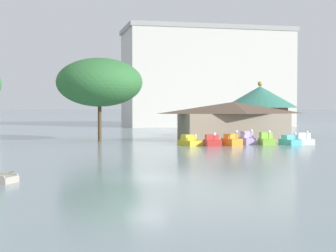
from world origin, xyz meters
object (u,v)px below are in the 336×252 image
object	(u,v)px
boathouse	(233,121)
green_roof_pavilion	(260,108)
pedal_boat_orange	(232,141)
pedal_boat_white	(304,140)
pedal_boat_lavender	(248,139)
pedal_boat_cyan	(290,141)
background_building_block	(206,78)
pedal_boat_red	(212,141)
shoreline_tree_mid	(99,82)
pedal_boat_yellow	(190,141)
pedal_boat_lime	(266,140)

from	to	relation	value
boathouse	green_roof_pavilion	size ratio (longest dim) A/B	1.32
pedal_boat_orange	pedal_boat_white	bearing A→B (deg)	79.31
pedal_boat_lavender	boathouse	bearing A→B (deg)	174.24
pedal_boat_cyan	pedal_boat_white	bearing A→B (deg)	91.40
background_building_block	pedal_boat_white	bearing A→B (deg)	-96.38
pedal_boat_white	pedal_boat_red	bearing A→B (deg)	-81.16
pedal_boat_lavender	shoreline_tree_mid	size ratio (longest dim) A/B	0.22
pedal_boat_white	background_building_block	distance (m)	60.97
pedal_boat_white	pedal_boat_yellow	bearing A→B (deg)	-86.46
pedal_boat_lavender	green_roof_pavilion	size ratio (longest dim) A/B	0.22
background_building_block	pedal_boat_yellow	bearing A→B (deg)	-108.98
pedal_boat_orange	green_roof_pavilion	xyz separation A→B (m)	(9.49, 14.36, 3.67)
pedal_boat_red	green_roof_pavilion	world-z (taller)	green_roof_pavilion
pedal_boat_lime	pedal_boat_white	world-z (taller)	pedal_boat_lime
pedal_boat_lavender	pedal_boat_lime	world-z (taller)	pedal_boat_lavender
pedal_boat_orange	shoreline_tree_mid	size ratio (longest dim) A/B	0.24
pedal_boat_orange	green_roof_pavilion	distance (m)	17.60
shoreline_tree_mid	pedal_boat_lavender	bearing A→B (deg)	-29.54
pedal_boat_orange	green_roof_pavilion	world-z (taller)	green_roof_pavilion
pedal_boat_lavender	shoreline_tree_mid	world-z (taller)	shoreline_tree_mid
pedal_boat_red	shoreline_tree_mid	xyz separation A→B (m)	(-11.50, 10.58, 6.94)
pedal_boat_red	pedal_boat_lime	xyz separation A→B (m)	(6.58, 0.19, 0.07)
shoreline_tree_mid	background_building_block	xyz separation A→B (m)	(29.30, 48.99, 3.65)
background_building_block	pedal_boat_orange	bearing A→B (deg)	-104.61
boathouse	pedal_boat_yellow	bearing A→B (deg)	-141.50
pedal_boat_orange	pedal_boat_cyan	distance (m)	7.04
green_roof_pavilion	shoreline_tree_mid	xyz separation A→B (m)	(-23.20, -3.52, 3.21)
pedal_boat_lime	pedal_boat_cyan	xyz separation A→B (m)	(2.66, -0.51, -0.12)
pedal_boat_yellow	background_building_block	world-z (taller)	background_building_block
pedal_boat_lime	boathouse	size ratio (longest dim) A/B	0.21
pedal_boat_cyan	pedal_boat_red	bearing A→B (deg)	-97.30
pedal_boat_lime	pedal_boat_white	size ratio (longest dim) A/B	0.98
pedal_boat_yellow	pedal_boat_lavender	bearing A→B (deg)	78.07
shoreline_tree_mid	pedal_boat_orange	bearing A→B (deg)	-38.34
pedal_boat_lavender	pedal_boat_cyan	size ratio (longest dim) A/B	0.81
pedal_boat_lavender	pedal_boat_white	xyz separation A→B (m)	(6.36, -1.47, -0.08)
pedal_boat_orange	background_building_block	size ratio (longest dim) A/B	0.07
pedal_boat_red	background_building_block	world-z (taller)	background_building_block
pedal_boat_white	boathouse	bearing A→B (deg)	-130.62
pedal_boat_orange	green_roof_pavilion	size ratio (longest dim) A/B	0.24
pedal_boat_yellow	background_building_block	size ratio (longest dim) A/B	0.09
pedal_boat_cyan	green_roof_pavilion	bearing A→B (deg)	165.10
pedal_boat_yellow	pedal_boat_lime	size ratio (longest dim) A/B	1.09
pedal_boat_yellow	pedal_boat_lime	bearing A→B (deg)	70.31
boathouse	background_building_block	distance (m)	54.65
pedal_boat_lime	boathouse	xyz separation A→B (m)	(-1.50, 6.91, 2.04)
pedal_boat_yellow	green_roof_pavilion	size ratio (longest dim) A/B	0.30
boathouse	pedal_boat_cyan	bearing A→B (deg)	-60.71
pedal_boat_lime	pedal_boat_white	distance (m)	4.55
green_roof_pavilion	pedal_boat_cyan	bearing A→B (deg)	-99.63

